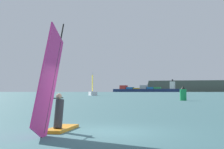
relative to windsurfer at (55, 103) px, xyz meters
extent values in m
plane|color=#386066|center=(1.83, 0.52, -1.07)|extent=(4000.00, 4000.00, 0.00)
cube|color=orange|center=(0.01, 0.72, -1.01)|extent=(0.73, 2.40, 0.12)
cylinder|color=black|center=(0.00, -0.14, 1.08)|extent=(0.09, 1.97, 4.07)
cube|color=#D8338C|center=(-0.01, -0.70, 0.85)|extent=(0.10, 2.90, 4.16)
cylinder|color=black|center=(0.00, 0.15, 0.18)|extent=(0.06, 1.32, 0.04)
cylinder|color=#2D2D33|center=(0.01, 0.37, -0.41)|extent=(0.33, 0.56, 1.13)
sphere|color=tan|center=(0.01, 0.37, 0.25)|extent=(0.22, 0.22, 0.22)
cube|color=navy|center=(-43.50, 883.39, 3.17)|extent=(191.25, 55.78, 8.48)
cube|color=silver|center=(27.60, 872.58, 17.34)|extent=(15.52, 23.70, 19.87)
cylinder|color=black|center=(27.60, 872.58, 30.28)|extent=(4.00, 4.00, 6.00)
cube|color=#2D8C47|center=(-12.97, 878.75, 10.01)|extent=(21.14, 27.25, 5.20)
cube|color=#1E66AD|center=(-32.31, 881.69, 10.01)|extent=(21.14, 27.25, 5.20)
cube|color=#99999E|center=(-51.64, 884.63, 12.61)|extent=(21.14, 27.25, 10.40)
cube|color=gold|center=(-70.97, 887.57, 8.71)|extent=(21.14, 27.25, 2.60)
cube|color=#1E66AD|center=(-90.30, 890.51, 10.01)|extent=(21.14, 27.25, 5.20)
cube|color=red|center=(-109.64, 893.45, 12.61)|extent=(21.14, 27.25, 10.40)
cube|color=#4C564C|center=(-231.26, 1206.81, 16.60)|extent=(1300.31, 474.81, 35.34)
cylinder|color=#19994C|center=(7.07, 42.35, -0.13)|extent=(1.08, 1.08, 1.88)
cone|color=black|center=(7.07, 42.35, 1.07)|extent=(0.76, 0.76, 0.50)
cube|color=white|center=(-21.82, 102.73, -0.37)|extent=(4.85, 8.14, 1.39)
cylinder|color=#B2B2B7|center=(-21.82, 102.73, 3.86)|extent=(0.16, 0.16, 7.08)
cube|color=yellow|center=(-22.10, 103.48, 3.51)|extent=(0.92, 2.28, 5.95)
camera|label=1|loc=(3.93, -11.21, 0.43)|focal=51.02mm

